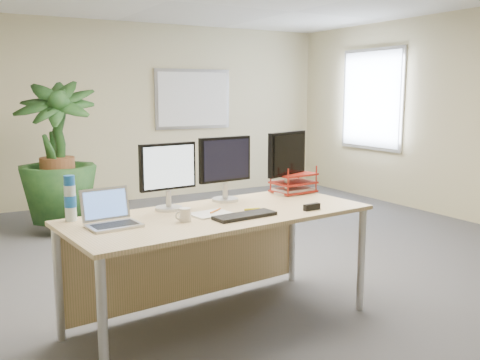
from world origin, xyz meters
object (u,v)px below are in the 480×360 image
floor_plant (58,171)px  laptop (110,216)px  monitor_right (225,164)px  desk (211,234)px  monitor_left (168,172)px

floor_plant → laptop: bearing=-95.2°
monitor_right → laptop: 1.07m
monitor_right → floor_plant: bearing=104.0°
desk → monitor_right: (0.24, 0.23, 0.46)m
floor_plant → laptop: size_ratio=4.36×
monitor_left → monitor_right: monitor_right is taller
desk → monitor_left: (-0.26, 0.15, 0.45)m
monitor_left → laptop: (-0.50, -0.24, -0.22)m
floor_plant → monitor_right: bearing=-76.0°
laptop → monitor_left: bearing=25.7°
desk → floor_plant: size_ratio=1.49×
monitor_left → laptop: monitor_left is taller
floor_plant → laptop: floor_plant is taller
desk → floor_plant: bearing=98.6°
floor_plant → monitor_right: (0.71, -2.86, 0.36)m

